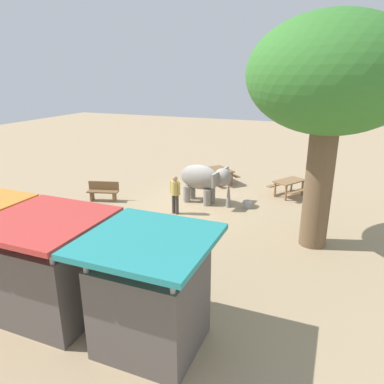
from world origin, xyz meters
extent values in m
plane|color=tan|center=(0.00, 0.00, 0.00)|extent=(60.00, 60.00, 0.00)
cylinder|color=gray|center=(-0.36, -0.34, 0.36)|extent=(0.32, 0.32, 0.73)
cylinder|color=gray|center=(-0.31, 0.17, 0.36)|extent=(0.32, 0.32, 0.73)
cylinder|color=gray|center=(0.64, -0.44, 0.36)|extent=(0.32, 0.32, 0.73)
cylinder|color=gray|center=(0.69, 0.06, 0.36)|extent=(0.32, 0.32, 0.73)
ellipsoid|color=gray|center=(0.16, -0.14, 1.17)|extent=(1.91, 1.10, 1.09)
sphere|color=gray|center=(-0.96, -0.02, 1.30)|extent=(0.78, 0.78, 0.78)
cone|color=gray|center=(-1.25, 0.01, 0.61)|extent=(0.24, 0.24, 1.23)
cube|color=gray|center=(-0.89, -0.55, 1.30)|extent=(0.16, 0.64, 0.58)
cube|color=gray|center=(-0.79, 0.48, 1.30)|extent=(0.16, 0.64, 0.58)
cylinder|color=#3F3833|center=(0.65, 1.56, 0.41)|extent=(0.14, 0.14, 0.82)
cylinder|color=#3F3833|center=(0.47, 1.60, 0.41)|extent=(0.14, 0.14, 0.82)
cylinder|color=tan|center=(0.56, 1.58, 1.11)|extent=(0.32, 0.32, 0.58)
sphere|color=tan|center=(0.56, 1.58, 1.51)|extent=(0.22, 0.22, 0.22)
cylinder|color=tan|center=(0.77, 1.53, 1.12)|extent=(0.09, 0.09, 0.55)
cylinder|color=tan|center=(0.36, 1.63, 1.12)|extent=(0.09, 0.09, 0.55)
cylinder|color=brown|center=(-4.93, 2.38, 2.08)|extent=(0.88, 0.88, 4.15)
ellipsoid|color=#387A2D|center=(-4.93, 2.38, 5.52)|extent=(5.04, 4.62, 3.57)
cube|color=brown|center=(4.25, 1.41, 0.45)|extent=(1.46, 0.77, 0.06)
cube|color=brown|center=(4.30, 1.24, 0.68)|extent=(1.36, 0.45, 0.40)
cube|color=brown|center=(3.75, 1.26, 0.21)|extent=(0.18, 0.37, 0.42)
cube|color=brown|center=(4.75, 1.55, 0.21)|extent=(0.18, 0.37, 0.42)
cube|color=brown|center=(0.15, -3.25, 0.75)|extent=(1.65, 1.59, 0.06)
cylinder|color=brown|center=(0.81, -3.40, 0.36)|extent=(0.10, 0.10, 0.72)
cylinder|color=brown|center=(0.39, -3.88, 0.36)|extent=(0.10, 0.10, 0.72)
cylinder|color=brown|center=(-0.09, -2.61, 0.36)|extent=(0.10, 0.10, 0.72)
cylinder|color=brown|center=(-0.51, -3.09, 0.36)|extent=(0.10, 0.10, 0.72)
cube|color=brown|center=(0.56, -2.78, 0.44)|extent=(1.28, 1.17, 0.05)
cube|color=brown|center=(-0.26, -3.71, 0.44)|extent=(1.28, 1.17, 0.05)
cube|color=olive|center=(-3.47, -2.46, 0.75)|extent=(1.46, 1.70, 0.06)
cylinder|color=olive|center=(-3.44, -1.78, 0.36)|extent=(0.10, 0.10, 0.72)
cylinder|color=olive|center=(-2.89, -2.11, 0.36)|extent=(0.10, 0.10, 0.72)
cylinder|color=olive|center=(-4.06, -2.81, 0.36)|extent=(0.10, 0.10, 0.72)
cylinder|color=olive|center=(-3.51, -3.14, 0.36)|extent=(0.10, 0.10, 0.72)
cube|color=olive|center=(-4.00, -2.14, 0.44)|extent=(0.98, 1.41, 0.05)
cube|color=olive|center=(-2.94, -2.78, 0.44)|extent=(0.98, 1.41, 0.05)
cube|color=#59514C|center=(-2.14, 8.68, 1.00)|extent=(2.00, 1.80, 2.00)
cube|color=teal|center=(-2.14, 8.68, 2.46)|extent=(2.50, 2.50, 0.12)
cylinder|color=gray|center=(-1.24, 9.49, 1.20)|extent=(0.10, 0.10, 2.40)
cylinder|color=gray|center=(-1.24, 7.87, 1.20)|extent=(0.10, 0.10, 2.40)
cylinder|color=gray|center=(-3.04, 9.49, 1.20)|extent=(0.10, 0.10, 2.40)
cylinder|color=gray|center=(-3.04, 7.87, 1.20)|extent=(0.10, 0.10, 2.40)
cube|color=#59514C|center=(0.46, 8.68, 1.00)|extent=(2.00, 1.80, 2.00)
cube|color=#C63833|center=(0.46, 8.68, 2.46)|extent=(2.50, 2.50, 0.12)
cylinder|color=gray|center=(1.36, 7.87, 1.20)|extent=(0.10, 0.10, 2.40)
cylinder|color=gray|center=(-0.44, 9.49, 1.20)|extent=(0.10, 0.10, 2.40)
cylinder|color=gray|center=(-0.44, 7.87, 1.20)|extent=(0.10, 0.10, 2.40)
cylinder|color=gray|center=(2.16, 7.87, 1.20)|extent=(0.10, 0.10, 2.40)
cylinder|color=gray|center=(-2.04, -0.18, 0.16)|extent=(0.36, 0.36, 0.32)
camera|label=1|loc=(-5.34, 14.27, 5.57)|focal=33.80mm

